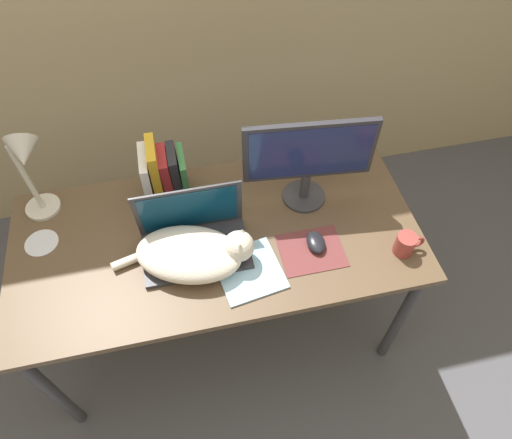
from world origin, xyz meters
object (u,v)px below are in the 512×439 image
external_monitor (309,158)px  cd_disc (42,243)px  cat (194,253)px  book_row (164,175)px  laptop (194,239)px  computer_mouse (316,242)px  mug (406,244)px  notepad (249,271)px  desk_lamp (27,165)px

external_monitor → cd_disc: (-0.99, -0.01, -0.21)m
cat → book_row: book_row is taller
laptop → computer_mouse: size_ratio=3.78×
book_row → mug: size_ratio=2.39×
notepad → mug: size_ratio=2.31×
computer_mouse → cd_disc: 0.99m
cat → notepad: bearing=-23.8°
cd_disc → computer_mouse: bearing=-13.0°
laptop → external_monitor: bearing=17.4°
desk_lamp → cd_disc: bearing=-104.8°
book_row → desk_lamp: bearing=-179.9°
mug → computer_mouse: bearing=163.2°
mug → cd_disc: bearing=166.1°
computer_mouse → cd_disc: computer_mouse is taller
laptop → desk_lamp: 0.61m
book_row → desk_lamp: (-0.44, -0.00, 0.15)m
mug → desk_lamp: bearing=160.0°
mug → cd_disc: mug is taller
cat → mug: cat is taller
book_row → notepad: bearing=-60.0°
cat → book_row: size_ratio=1.91×
laptop → desk_lamp: (-0.51, 0.27, 0.21)m
book_row → cd_disc: size_ratio=2.16×
laptop → mug: laptop is taller
laptop → cd_disc: laptop is taller
external_monitor → computer_mouse: size_ratio=4.75×
mug → book_row: bearing=150.5°
cd_disc → notepad: bearing=-21.4°
external_monitor → book_row: bearing=165.8°
computer_mouse → desk_lamp: bearing=158.9°
laptop → cat: laptop is taller
laptop → cat: bearing=-96.2°
cd_disc → cat: bearing=-20.6°
external_monitor → computer_mouse: (-0.02, -0.23, -0.20)m
cat → laptop: bearing=83.8°
cat → cd_disc: (-0.54, 0.20, -0.06)m
laptop → external_monitor: (0.45, 0.14, 0.17)m
desk_lamp → cd_disc: desk_lamp is taller
book_row → notepad: 0.49m
book_row → laptop: bearing=-75.1°
laptop → computer_mouse: (0.42, -0.09, -0.03)m
notepad → book_row: bearing=120.0°
laptop → cd_disc: bearing=166.2°
computer_mouse → desk_lamp: (-0.93, 0.36, 0.24)m
computer_mouse → mug: size_ratio=0.92×
book_row → external_monitor: bearing=-14.2°
computer_mouse → mug: 0.31m
laptop → notepad: size_ratio=1.50×
desk_lamp → notepad: (0.68, -0.42, -0.26)m
desk_lamp → cd_disc: size_ratio=3.29×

